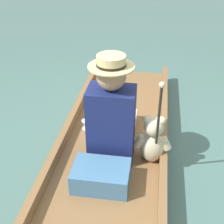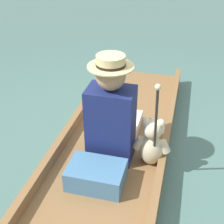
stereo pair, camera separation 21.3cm
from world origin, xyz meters
name	(u,v)px [view 1 (the left image)]	position (x,y,z in m)	size (l,w,h in m)	color
ground_plane	(112,158)	(0.00, 0.00, 0.00)	(16.00, 16.00, 0.00)	#476B66
punt_boat	(112,152)	(0.00, 0.00, 0.06)	(0.96, 3.35, 0.21)	brown
seat_cushion	(101,176)	(-0.01, -0.44, 0.19)	(0.43, 0.30, 0.17)	teal
seated_person	(113,117)	(0.01, -0.02, 0.46)	(0.37, 0.80, 0.92)	white
teddy_bear	(153,140)	(0.35, -0.10, 0.31)	(0.31, 0.18, 0.44)	beige
wine_glass	(87,123)	(-0.29, 0.27, 0.17)	(0.10, 0.10, 0.09)	silver
walking_cane	(158,120)	(0.38, -0.22, 0.59)	(0.04, 0.22, 0.83)	#2D2823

